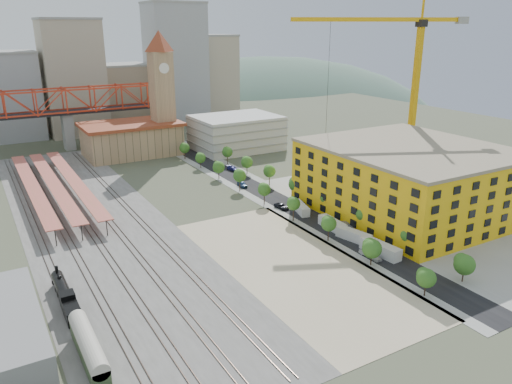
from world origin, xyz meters
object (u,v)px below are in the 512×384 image
site_trailer_b (354,236)px  car_0 (374,256)px  locomotive (65,295)px  site_trailer_c (332,224)px  clock_tower (161,81)px  tower_crane (406,66)px  coach (89,348)px  site_trailer_d (301,208)px  site_trailer_a (380,249)px  construction_building (409,179)px

site_trailer_b → car_0: bearing=-119.5°
locomotive → site_trailer_c: bearing=3.0°
clock_tower → tower_crane: (56.12, -73.95, 8.43)m
coach → site_trailer_d: size_ratio=1.83×
site_trailer_a → site_trailer_d: (0.00, 31.48, -0.19)m
tower_crane → site_trailer_d: (-48.12, -11.60, -35.90)m
site_trailer_b → car_0: (-3.00, -10.19, -0.52)m
tower_crane → car_0: bearing=-139.2°
site_trailer_c → car_0: 18.71m
construction_building → car_0: bearing=-147.9°
locomotive → site_trailer_d: 68.31m
locomotive → coach: 20.07m
clock_tower → car_0: (5.00, -118.15, -27.95)m
site_trailer_a → car_0: 3.27m
site_trailer_c → car_0: size_ratio=2.15×
tower_crane → site_trailer_d: size_ratio=6.73×
tower_crane → site_trailer_a: (-48.12, -43.08, -35.71)m
site_trailer_a → coach: bearing=-179.9°
site_trailer_b → site_trailer_c: size_ratio=0.98×
site_trailer_b → site_trailer_d: (0.00, 22.42, -0.04)m
car_0 → locomotive: bearing=170.5°
site_trailer_a → car_0: (-3.00, -1.13, -0.67)m
construction_building → site_trailer_d: size_ratio=5.66×
site_trailer_b → car_0: size_ratio=2.12×
tower_crane → site_trailer_a: size_ratio=5.83×
clock_tower → site_trailer_b: (8.00, -107.97, -27.43)m
coach → site_trailer_a: coach is taller
site_trailer_a → site_trailer_b: 9.06m
car_0 → site_trailer_a: bearing=24.5°
site_trailer_a → site_trailer_c: 17.34m
clock_tower → site_trailer_a: (8.00, -117.03, -27.28)m
site_trailer_a → site_trailer_d: 31.48m
construction_building → site_trailer_c: bearing=179.3°
site_trailer_b → clock_tower: bearing=81.2°
construction_building → site_trailer_d: (-26.00, 14.45, -8.19)m
construction_building → site_trailer_a: 32.09m
tower_crane → construction_building: bearing=-130.3°
clock_tower → site_trailer_b: clock_tower is taller
site_trailer_a → site_trailer_b: (0.00, 9.06, -0.15)m
construction_building → locomotive: size_ratio=2.58×
tower_crane → site_trailer_b: 68.99m
tower_crane → car_0: tower_crane is taller
clock_tower → site_trailer_b: size_ratio=5.63×
locomotive → tower_crane: size_ratio=0.33×
clock_tower → construction_building: bearing=-71.2°
locomotive → site_trailer_b: bearing=-4.2°
coach → car_0: bearing=4.6°
coach → site_trailer_c: size_ratio=1.74×
clock_tower → site_trailer_d: bearing=-84.7°
tower_crane → site_trailer_c: 65.29m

